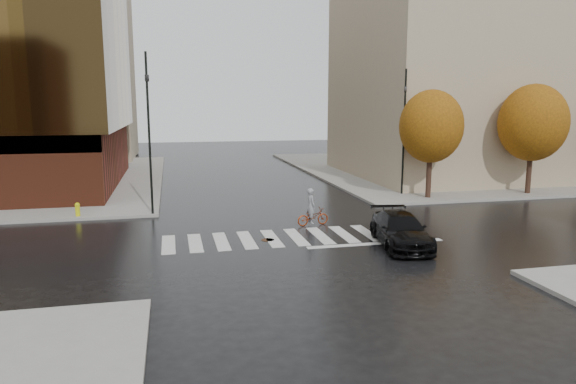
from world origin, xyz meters
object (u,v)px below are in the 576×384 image
at_px(sedan, 401,230).
at_px(cyclist, 312,213).
at_px(traffic_light_ne, 404,123).
at_px(traffic_light_nw, 149,121).
at_px(fire_hydrant, 78,209).

xyz_separation_m(sedan, cyclist, (-2.59, 4.30, -0.04)).
relative_size(sedan, traffic_light_ne, 0.59).
distance_m(sedan, traffic_light_nw, 13.68).
bearing_deg(traffic_light_ne, fire_hydrant, 25.56).
relative_size(sedan, fire_hydrant, 6.53).
distance_m(cyclist, traffic_light_ne, 10.85).
bearing_deg(cyclist, traffic_light_ne, -59.78).
height_order(cyclist, traffic_light_ne, traffic_light_ne).
height_order(cyclist, fire_hydrant, cyclist).
bearing_deg(sedan, cyclist, 130.40).
height_order(traffic_light_nw, traffic_light_ne, traffic_light_nw).
relative_size(cyclist, fire_hydrant, 2.59).
distance_m(traffic_light_nw, fire_hydrant, 5.76).
distance_m(sedan, traffic_light_ne, 12.57).
xyz_separation_m(cyclist, fire_hydrant, (-11.27, 4.00, -0.08)).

